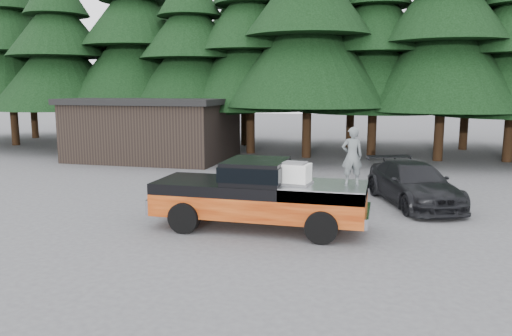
% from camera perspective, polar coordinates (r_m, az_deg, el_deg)
% --- Properties ---
extents(ground, '(120.00, 120.00, 0.00)m').
position_cam_1_polar(ground, '(13.93, 0.59, -6.99)').
color(ground, '#464649').
rests_on(ground, ground).
extents(pickup_truck, '(6.00, 2.04, 1.33)m').
position_cam_1_polar(pickup_truck, '(13.89, 0.40, -4.21)').
color(pickup_truck, '#CC5D1E').
rests_on(pickup_truck, ground).
extents(truck_cab, '(1.66, 1.90, 0.59)m').
position_cam_1_polar(truck_cab, '(13.72, 0.00, -0.28)').
color(truck_cab, black).
rests_on(truck_cab, pickup_truck).
extents(air_compressor, '(0.85, 0.73, 0.53)m').
position_cam_1_polar(air_compressor, '(13.32, 4.46, -0.73)').
color(air_compressor, silver).
rests_on(air_compressor, pickup_truck).
extents(man_on_bed, '(0.65, 0.52, 1.54)m').
position_cam_1_polar(man_on_bed, '(13.38, 10.92, 1.36)').
color(man_on_bed, '#555C5D').
rests_on(man_on_bed, pickup_truck).
extents(parked_car, '(3.57, 5.21, 1.40)m').
position_cam_1_polar(parked_car, '(17.50, 17.55, -1.71)').
color(parked_car, black).
rests_on(parked_car, ground).
extents(utility_building, '(8.40, 6.40, 3.30)m').
position_cam_1_polar(utility_building, '(27.90, -11.52, 4.48)').
color(utility_building, black).
rests_on(utility_building, ground).
extents(treeline, '(60.15, 16.05, 17.50)m').
position_cam_1_polar(treeline, '(30.55, 9.56, 16.32)').
color(treeline, black).
rests_on(treeline, ground).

